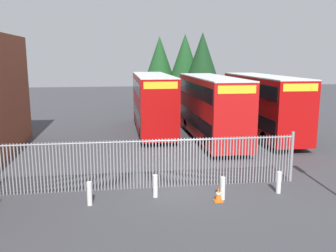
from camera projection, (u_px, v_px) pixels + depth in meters
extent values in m
plane|color=#3D3D42|center=(160.00, 144.00, 23.82)|extent=(100.00, 100.00, 0.00)
cylinder|color=gray|center=(1.00, 170.00, 14.81)|extent=(0.06, 0.06, 2.20)
cylinder|color=gray|center=(5.00, 170.00, 14.83)|extent=(0.06, 0.06, 2.20)
cylinder|color=gray|center=(8.00, 170.00, 14.85)|extent=(0.06, 0.06, 2.20)
cylinder|color=gray|center=(12.00, 169.00, 14.86)|extent=(0.06, 0.06, 2.20)
cylinder|color=gray|center=(15.00, 169.00, 14.88)|extent=(0.06, 0.06, 2.20)
cylinder|color=gray|center=(19.00, 169.00, 14.90)|extent=(0.06, 0.06, 2.20)
cylinder|color=gray|center=(22.00, 169.00, 14.92)|extent=(0.06, 0.06, 2.20)
cylinder|color=gray|center=(26.00, 169.00, 14.94)|extent=(0.06, 0.06, 2.20)
cylinder|color=gray|center=(29.00, 169.00, 14.96)|extent=(0.06, 0.06, 2.20)
cylinder|color=gray|center=(33.00, 169.00, 14.98)|extent=(0.06, 0.06, 2.20)
cylinder|color=gray|center=(36.00, 168.00, 15.00)|extent=(0.06, 0.06, 2.20)
cylinder|color=gray|center=(40.00, 168.00, 15.02)|extent=(0.06, 0.06, 2.20)
cylinder|color=gray|center=(43.00, 168.00, 15.04)|extent=(0.06, 0.06, 2.20)
cylinder|color=gray|center=(47.00, 168.00, 15.05)|extent=(0.06, 0.06, 2.20)
cylinder|color=gray|center=(50.00, 168.00, 15.07)|extent=(0.06, 0.06, 2.20)
cylinder|color=gray|center=(54.00, 168.00, 15.09)|extent=(0.06, 0.06, 2.20)
cylinder|color=gray|center=(57.00, 168.00, 15.11)|extent=(0.06, 0.06, 2.20)
cylinder|color=gray|center=(61.00, 168.00, 15.13)|extent=(0.06, 0.06, 2.20)
cylinder|color=gray|center=(64.00, 167.00, 15.15)|extent=(0.06, 0.06, 2.20)
cylinder|color=gray|center=(67.00, 167.00, 15.17)|extent=(0.06, 0.06, 2.20)
cylinder|color=gray|center=(71.00, 167.00, 15.19)|extent=(0.06, 0.06, 2.20)
cylinder|color=gray|center=(74.00, 167.00, 15.21)|extent=(0.06, 0.06, 2.20)
cylinder|color=gray|center=(77.00, 167.00, 15.22)|extent=(0.06, 0.06, 2.20)
cylinder|color=gray|center=(81.00, 167.00, 15.24)|extent=(0.06, 0.06, 2.20)
cylinder|color=gray|center=(84.00, 167.00, 15.26)|extent=(0.06, 0.06, 2.20)
cylinder|color=gray|center=(88.00, 166.00, 15.28)|extent=(0.06, 0.06, 2.20)
cylinder|color=gray|center=(91.00, 166.00, 15.30)|extent=(0.06, 0.06, 2.20)
cylinder|color=gray|center=(94.00, 166.00, 15.32)|extent=(0.06, 0.06, 2.20)
cylinder|color=gray|center=(98.00, 166.00, 15.34)|extent=(0.06, 0.06, 2.20)
cylinder|color=gray|center=(101.00, 166.00, 15.36)|extent=(0.06, 0.06, 2.20)
cylinder|color=gray|center=(104.00, 166.00, 15.38)|extent=(0.06, 0.06, 2.20)
cylinder|color=gray|center=(107.00, 166.00, 15.40)|extent=(0.06, 0.06, 2.20)
cylinder|color=gray|center=(111.00, 165.00, 15.41)|extent=(0.06, 0.06, 2.20)
cylinder|color=gray|center=(114.00, 165.00, 15.43)|extent=(0.06, 0.06, 2.20)
cylinder|color=gray|center=(117.00, 165.00, 15.45)|extent=(0.06, 0.06, 2.20)
cylinder|color=gray|center=(121.00, 165.00, 15.47)|extent=(0.06, 0.06, 2.20)
cylinder|color=gray|center=(124.00, 165.00, 15.49)|extent=(0.06, 0.06, 2.20)
cylinder|color=gray|center=(127.00, 165.00, 15.51)|extent=(0.06, 0.06, 2.20)
cylinder|color=gray|center=(130.00, 165.00, 15.53)|extent=(0.06, 0.06, 2.20)
cylinder|color=gray|center=(134.00, 165.00, 15.55)|extent=(0.06, 0.06, 2.20)
cylinder|color=gray|center=(137.00, 164.00, 15.57)|extent=(0.06, 0.06, 2.20)
cylinder|color=gray|center=(140.00, 164.00, 15.59)|extent=(0.06, 0.06, 2.20)
cylinder|color=gray|center=(143.00, 164.00, 15.60)|extent=(0.06, 0.06, 2.20)
cylinder|color=gray|center=(146.00, 164.00, 15.62)|extent=(0.06, 0.06, 2.20)
cylinder|color=gray|center=(150.00, 164.00, 15.64)|extent=(0.06, 0.06, 2.20)
cylinder|color=gray|center=(153.00, 164.00, 15.66)|extent=(0.06, 0.06, 2.20)
cylinder|color=gray|center=(156.00, 164.00, 15.68)|extent=(0.06, 0.06, 2.20)
cylinder|color=gray|center=(159.00, 164.00, 15.70)|extent=(0.06, 0.06, 2.20)
cylinder|color=gray|center=(162.00, 163.00, 15.72)|extent=(0.06, 0.06, 2.20)
cylinder|color=gray|center=(165.00, 163.00, 15.74)|extent=(0.06, 0.06, 2.20)
cylinder|color=gray|center=(169.00, 163.00, 15.76)|extent=(0.06, 0.06, 2.20)
cylinder|color=gray|center=(172.00, 163.00, 15.78)|extent=(0.06, 0.06, 2.20)
cylinder|color=gray|center=(175.00, 163.00, 15.79)|extent=(0.06, 0.06, 2.20)
cylinder|color=gray|center=(178.00, 163.00, 15.81)|extent=(0.06, 0.06, 2.20)
cylinder|color=gray|center=(181.00, 163.00, 15.83)|extent=(0.06, 0.06, 2.20)
cylinder|color=gray|center=(184.00, 163.00, 15.85)|extent=(0.06, 0.06, 2.20)
cylinder|color=gray|center=(187.00, 162.00, 15.87)|extent=(0.06, 0.06, 2.20)
cylinder|color=gray|center=(190.00, 162.00, 15.89)|extent=(0.06, 0.06, 2.20)
cylinder|color=gray|center=(194.00, 162.00, 15.91)|extent=(0.06, 0.06, 2.20)
cylinder|color=gray|center=(197.00, 162.00, 15.93)|extent=(0.06, 0.06, 2.20)
cylinder|color=gray|center=(200.00, 162.00, 15.95)|extent=(0.06, 0.06, 2.20)
cylinder|color=gray|center=(203.00, 162.00, 15.97)|extent=(0.06, 0.06, 2.20)
cylinder|color=gray|center=(206.00, 162.00, 15.98)|extent=(0.06, 0.06, 2.20)
cylinder|color=gray|center=(209.00, 162.00, 16.00)|extent=(0.06, 0.06, 2.20)
cylinder|color=gray|center=(212.00, 161.00, 16.02)|extent=(0.06, 0.06, 2.20)
cylinder|color=gray|center=(215.00, 161.00, 16.04)|extent=(0.06, 0.06, 2.20)
cylinder|color=gray|center=(218.00, 161.00, 16.06)|extent=(0.06, 0.06, 2.20)
cylinder|color=gray|center=(221.00, 161.00, 16.08)|extent=(0.06, 0.06, 2.20)
cylinder|color=gray|center=(224.00, 161.00, 16.10)|extent=(0.06, 0.06, 2.20)
cylinder|color=gray|center=(227.00, 161.00, 16.12)|extent=(0.06, 0.06, 2.20)
cylinder|color=gray|center=(230.00, 161.00, 16.14)|extent=(0.06, 0.06, 2.20)
cylinder|color=gray|center=(233.00, 161.00, 16.16)|extent=(0.06, 0.06, 2.20)
cylinder|color=gray|center=(236.00, 160.00, 16.17)|extent=(0.06, 0.06, 2.20)
cylinder|color=gray|center=(239.00, 160.00, 16.19)|extent=(0.06, 0.06, 2.20)
cylinder|color=gray|center=(242.00, 160.00, 16.21)|extent=(0.06, 0.06, 2.20)
cylinder|color=gray|center=(245.00, 160.00, 16.23)|extent=(0.06, 0.06, 2.20)
cylinder|color=gray|center=(248.00, 160.00, 16.25)|extent=(0.06, 0.06, 2.20)
cylinder|color=gray|center=(251.00, 160.00, 16.27)|extent=(0.06, 0.06, 2.20)
cylinder|color=gray|center=(254.00, 160.00, 16.29)|extent=(0.06, 0.06, 2.20)
cylinder|color=gray|center=(257.00, 160.00, 16.31)|extent=(0.06, 0.06, 2.20)
cylinder|color=gray|center=(260.00, 159.00, 16.33)|extent=(0.06, 0.06, 2.20)
cylinder|color=gray|center=(263.00, 159.00, 16.35)|extent=(0.06, 0.06, 2.20)
cylinder|color=gray|center=(265.00, 159.00, 16.36)|extent=(0.06, 0.06, 2.20)
cylinder|color=gray|center=(268.00, 159.00, 16.38)|extent=(0.06, 0.06, 2.20)
cylinder|color=gray|center=(271.00, 159.00, 16.40)|extent=(0.06, 0.06, 2.20)
cylinder|color=gray|center=(274.00, 159.00, 16.42)|extent=(0.06, 0.06, 2.20)
cylinder|color=gray|center=(277.00, 159.00, 16.44)|extent=(0.06, 0.06, 2.20)
cylinder|color=gray|center=(280.00, 159.00, 16.46)|extent=(0.06, 0.06, 2.20)
cylinder|color=gray|center=(283.00, 159.00, 16.48)|extent=(0.06, 0.06, 2.20)
cylinder|color=gray|center=(286.00, 158.00, 16.50)|extent=(0.06, 0.06, 2.20)
cylinder|color=gray|center=(289.00, 158.00, 16.52)|extent=(0.06, 0.06, 2.20)
cylinder|color=gray|center=(291.00, 158.00, 16.54)|extent=(0.06, 0.06, 2.20)
cylinder|color=gray|center=(146.00, 141.00, 15.43)|extent=(13.45, 0.07, 0.07)
cylinder|color=gray|center=(292.00, 157.00, 16.52)|extent=(0.14, 0.14, 2.35)
cube|color=red|center=(211.00, 107.00, 24.66)|extent=(2.50, 10.80, 4.00)
cube|color=black|center=(210.00, 118.00, 24.81)|extent=(2.54, 10.37, 0.90)
cube|color=black|center=(211.00, 89.00, 24.44)|extent=(2.54, 10.37, 0.90)
cube|color=yellow|center=(237.00, 89.00, 19.15)|extent=(2.12, 0.12, 0.44)
cube|color=silver|center=(211.00, 77.00, 24.29)|extent=(2.50, 10.80, 0.08)
cylinder|color=black|center=(206.00, 144.00, 21.60)|extent=(0.30, 1.04, 1.04)
cylinder|color=black|center=(241.00, 143.00, 21.90)|extent=(0.30, 1.04, 1.04)
cylinder|color=black|center=(187.00, 125.00, 27.75)|extent=(0.30, 1.04, 1.04)
cylinder|color=black|center=(214.00, 125.00, 28.05)|extent=(0.30, 1.04, 1.04)
cube|color=#B70C0C|center=(153.00, 102.00, 27.61)|extent=(2.50, 10.80, 4.00)
cube|color=black|center=(153.00, 112.00, 27.76)|extent=(2.54, 10.37, 0.90)
cube|color=black|center=(152.00, 86.00, 27.38)|extent=(2.54, 10.37, 0.90)
cube|color=yellow|center=(161.00, 85.00, 22.09)|extent=(2.12, 0.12, 0.44)
cube|color=silver|center=(152.00, 75.00, 27.23)|extent=(2.50, 10.80, 0.08)
cylinder|color=black|center=(141.00, 134.00, 24.54)|extent=(0.30, 1.04, 1.04)
cylinder|color=black|center=(173.00, 133.00, 24.84)|extent=(0.30, 1.04, 1.04)
cylinder|color=black|center=(137.00, 119.00, 30.69)|extent=(0.30, 1.04, 1.04)
cylinder|color=black|center=(162.00, 118.00, 30.99)|extent=(0.30, 1.04, 1.04)
cube|color=#B70C0C|center=(262.00, 104.00, 26.02)|extent=(2.50, 10.80, 4.00)
cube|color=black|center=(262.00, 115.00, 26.17)|extent=(2.54, 10.37, 0.90)
cube|color=black|center=(263.00, 88.00, 25.80)|extent=(2.54, 10.37, 0.90)
cube|color=yellow|center=(300.00, 87.00, 20.51)|extent=(2.12, 0.12, 0.44)
cube|color=silver|center=(264.00, 76.00, 25.64)|extent=(2.50, 10.80, 0.08)
cylinder|color=black|center=(265.00, 139.00, 22.96)|extent=(0.30, 1.04, 1.04)
cylinder|color=black|center=(297.00, 138.00, 23.26)|extent=(0.30, 1.04, 1.04)
cylinder|color=black|center=(234.00, 122.00, 29.11)|extent=(0.30, 1.04, 1.04)
cylinder|color=black|center=(260.00, 122.00, 29.40)|extent=(0.30, 1.04, 1.04)
cylinder|color=silver|center=(89.00, 194.00, 13.90)|extent=(0.20, 0.20, 0.95)
cylinder|color=silver|center=(155.00, 186.00, 14.71)|extent=(0.20, 0.20, 0.95)
cylinder|color=silver|center=(223.00, 188.00, 14.45)|extent=(0.20, 0.20, 0.95)
cylinder|color=silver|center=(279.00, 182.00, 15.15)|extent=(0.20, 0.20, 0.95)
cube|color=orange|center=(218.00, 201.00, 14.34)|extent=(0.34, 0.34, 0.04)
cone|color=orange|center=(218.00, 194.00, 14.28)|extent=(0.28, 0.28, 0.55)
cylinder|color=white|center=(218.00, 193.00, 14.28)|extent=(0.19, 0.19, 0.07)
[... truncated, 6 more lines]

